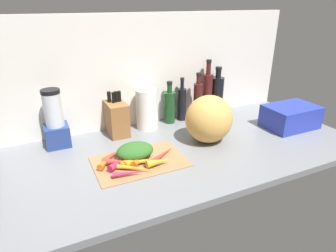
{
  "coord_description": "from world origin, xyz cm",
  "views": [
    {
      "loc": [
        -61.35,
        -110.04,
        65.53
      ],
      "look_at": [
        -10.44,
        -1.68,
        13.65
      ],
      "focal_mm": 31.09,
      "sensor_mm": 36.0,
      "label": 1
    }
  ],
  "objects_px": {
    "carrot_8": "(129,173)",
    "bottle_1": "(182,103)",
    "carrot_3": "(142,161)",
    "carrot_12": "(105,161)",
    "carrot_2": "(140,158)",
    "winter_squash": "(209,119)",
    "carrot_9": "(135,159)",
    "carrot_10": "(135,160)",
    "knife_block": "(116,118)",
    "cutting_board": "(140,161)",
    "bottle_2": "(198,100)",
    "bottle_4": "(217,95)",
    "carrot_7": "(119,163)",
    "paper_towel_roll": "(147,109)",
    "blender_appliance": "(55,122)",
    "bottle_3": "(207,93)",
    "carrot_6": "(117,152)",
    "carrot_1": "(159,162)",
    "carrot_11": "(162,155)",
    "bottle_0": "(170,106)",
    "carrot_0": "(145,162)",
    "carrot_4": "(118,162)",
    "dish_rack": "(290,117)",
    "carrot_5": "(134,168)"
  },
  "relations": [
    {
      "from": "carrot_8",
      "to": "bottle_1",
      "type": "bearing_deg",
      "value": 43.78
    },
    {
      "from": "carrot_3",
      "to": "carrot_12",
      "type": "bearing_deg",
      "value": 156.62
    },
    {
      "from": "carrot_2",
      "to": "winter_squash",
      "type": "distance_m",
      "value": 0.4
    },
    {
      "from": "bottle_1",
      "to": "carrot_9",
      "type": "bearing_deg",
      "value": -138.59
    },
    {
      "from": "carrot_10",
      "to": "knife_block",
      "type": "height_order",
      "value": "knife_block"
    },
    {
      "from": "cutting_board",
      "to": "carrot_12",
      "type": "distance_m",
      "value": 0.15
    },
    {
      "from": "bottle_2",
      "to": "knife_block",
      "type": "bearing_deg",
      "value": -179.73
    },
    {
      "from": "bottle_4",
      "to": "bottle_1",
      "type": "bearing_deg",
      "value": 179.22
    },
    {
      "from": "carrot_7",
      "to": "cutting_board",
      "type": "bearing_deg",
      "value": 4.18
    },
    {
      "from": "carrot_9",
      "to": "carrot_8",
      "type": "bearing_deg",
      "value": -123.78
    },
    {
      "from": "winter_squash",
      "to": "carrot_10",
      "type": "bearing_deg",
      "value": -170.97
    },
    {
      "from": "carrot_7",
      "to": "paper_towel_roll",
      "type": "xyz_separation_m",
      "value": [
        0.26,
        0.34,
        0.09
      ]
    },
    {
      "from": "blender_appliance",
      "to": "winter_squash",
      "type": "bearing_deg",
      "value": -21.34
    },
    {
      "from": "winter_squash",
      "to": "bottle_3",
      "type": "height_order",
      "value": "bottle_3"
    },
    {
      "from": "carrot_6",
      "to": "carrot_10",
      "type": "bearing_deg",
      "value": -66.5
    },
    {
      "from": "cutting_board",
      "to": "knife_block",
      "type": "bearing_deg",
      "value": 90.71
    },
    {
      "from": "carrot_6",
      "to": "blender_appliance",
      "type": "relative_size",
      "value": 0.57
    },
    {
      "from": "cutting_board",
      "to": "carrot_1",
      "type": "xyz_separation_m",
      "value": [
        0.06,
        -0.07,
        0.02
      ]
    },
    {
      "from": "carrot_11",
      "to": "carrot_12",
      "type": "distance_m",
      "value": 0.25
    },
    {
      "from": "carrot_12",
      "to": "bottle_0",
      "type": "height_order",
      "value": "bottle_0"
    },
    {
      "from": "blender_appliance",
      "to": "bottle_1",
      "type": "distance_m",
      "value": 0.7
    },
    {
      "from": "carrot_10",
      "to": "carrot_11",
      "type": "height_order",
      "value": "carrot_10"
    },
    {
      "from": "carrot_0",
      "to": "carrot_10",
      "type": "height_order",
      "value": "carrot_10"
    },
    {
      "from": "carrot_10",
      "to": "bottle_3",
      "type": "xyz_separation_m",
      "value": [
        0.59,
        0.37,
        0.12
      ]
    },
    {
      "from": "carrot_2",
      "to": "carrot_9",
      "type": "relative_size",
      "value": 0.78
    },
    {
      "from": "carrot_4",
      "to": "bottle_1",
      "type": "distance_m",
      "value": 0.62
    },
    {
      "from": "bottle_1",
      "to": "dish_rack",
      "type": "height_order",
      "value": "bottle_1"
    },
    {
      "from": "bottle_4",
      "to": "carrot_9",
      "type": "bearing_deg",
      "value": -150.97
    },
    {
      "from": "cutting_board",
      "to": "dish_rack",
      "type": "relative_size",
      "value": 1.41
    },
    {
      "from": "blender_appliance",
      "to": "bottle_0",
      "type": "height_order",
      "value": "blender_appliance"
    },
    {
      "from": "bottle_0",
      "to": "dish_rack",
      "type": "bearing_deg",
      "value": -30.93
    },
    {
      "from": "carrot_3",
      "to": "carrot_9",
      "type": "height_order",
      "value": "carrot_9"
    },
    {
      "from": "cutting_board",
      "to": "bottle_3",
      "type": "distance_m",
      "value": 0.69
    },
    {
      "from": "blender_appliance",
      "to": "dish_rack",
      "type": "relative_size",
      "value": 1.0
    },
    {
      "from": "knife_block",
      "to": "bottle_4",
      "type": "distance_m",
      "value": 0.64
    },
    {
      "from": "carrot_4",
      "to": "carrot_8",
      "type": "xyz_separation_m",
      "value": [
        0.02,
        -0.1,
        -0.0
      ]
    },
    {
      "from": "cutting_board",
      "to": "carrot_10",
      "type": "height_order",
      "value": "carrot_10"
    },
    {
      "from": "carrot_2",
      "to": "carrot_10",
      "type": "relative_size",
      "value": 1.07
    },
    {
      "from": "carrot_6",
      "to": "carrot_11",
      "type": "distance_m",
      "value": 0.21
    },
    {
      "from": "winter_squash",
      "to": "knife_block",
      "type": "distance_m",
      "value": 0.48
    },
    {
      "from": "carrot_1",
      "to": "carrot_6",
      "type": "bearing_deg",
      "value": 127.88
    },
    {
      "from": "carrot_1",
      "to": "carrot_9",
      "type": "xyz_separation_m",
      "value": [
        -0.08,
        0.07,
        -0.0
      ]
    },
    {
      "from": "bottle_3",
      "to": "carrot_1",
      "type": "bearing_deg",
      "value": -139.41
    },
    {
      "from": "carrot_2",
      "to": "bottle_2",
      "type": "distance_m",
      "value": 0.6
    },
    {
      "from": "winter_squash",
      "to": "bottle_4",
      "type": "xyz_separation_m",
      "value": [
        0.25,
        0.31,
        0.0
      ]
    },
    {
      "from": "carrot_8",
      "to": "blender_appliance",
      "type": "relative_size",
      "value": 0.46
    },
    {
      "from": "bottle_4",
      "to": "carrot_12",
      "type": "bearing_deg",
      "value": -157.12
    },
    {
      "from": "carrot_7",
      "to": "bottle_4",
      "type": "distance_m",
      "value": 0.83
    },
    {
      "from": "carrot_5",
      "to": "carrot_10",
      "type": "bearing_deg",
      "value": 68.12
    },
    {
      "from": "carrot_9",
      "to": "bottle_3",
      "type": "distance_m",
      "value": 0.7
    }
  ]
}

